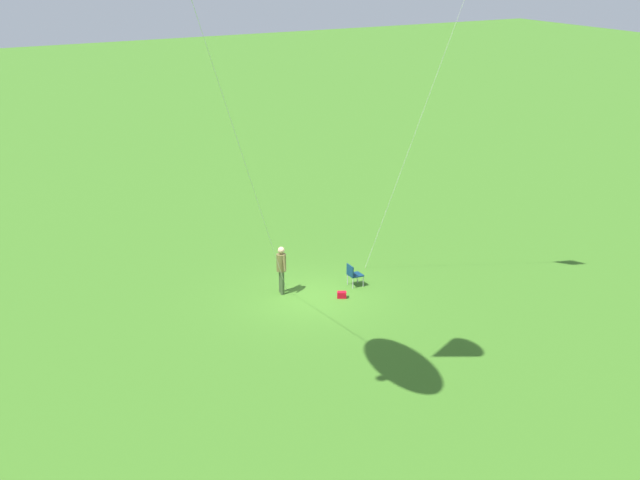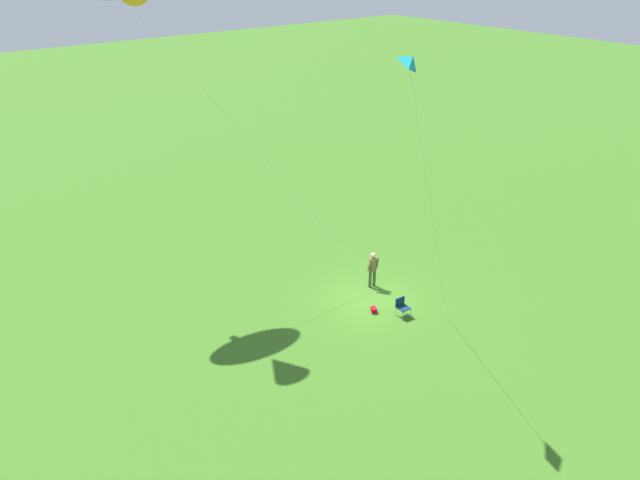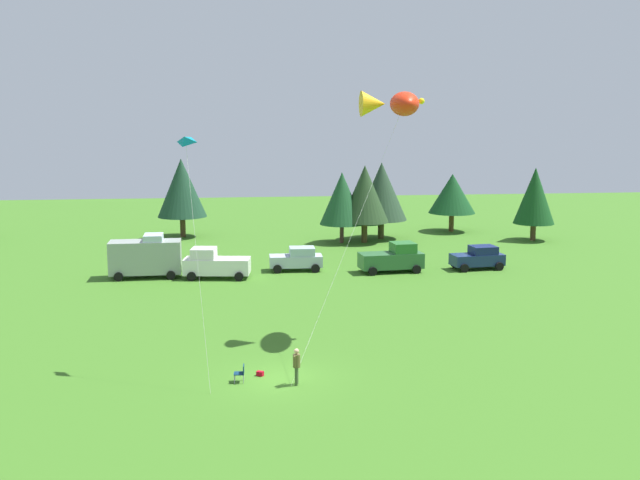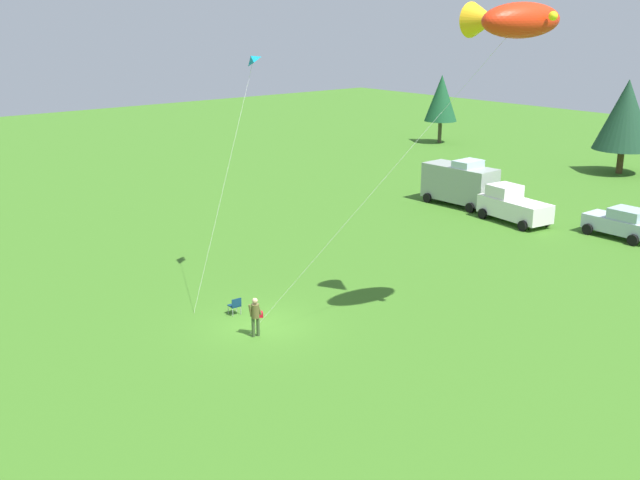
% 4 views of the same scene
% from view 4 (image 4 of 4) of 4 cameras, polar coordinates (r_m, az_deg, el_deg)
% --- Properties ---
extents(ground_plane, '(160.00, 160.00, 0.00)m').
position_cam_4_polar(ground_plane, '(33.36, -4.44, -6.52)').
color(ground_plane, '#3B7020').
extents(person_kite_flyer, '(0.41, 0.61, 1.74)m').
position_cam_4_polar(person_kite_flyer, '(31.94, -4.96, -5.64)').
color(person_kite_flyer, '#384D2A').
rests_on(person_kite_flyer, ground).
extents(folding_chair, '(0.51, 0.51, 0.82)m').
position_cam_4_polar(folding_chair, '(34.46, -6.47, -4.92)').
color(folding_chair, '#0E2E4A').
rests_on(folding_chair, ground).
extents(backpack_on_grass, '(0.39, 0.35, 0.22)m').
position_cam_4_polar(backpack_on_grass, '(34.28, -4.57, -5.67)').
color(backpack_on_grass, red).
rests_on(backpack_on_grass, ground).
extents(van_motorhome_grey, '(5.45, 2.71, 3.34)m').
position_cam_4_polar(van_motorhome_grey, '(54.67, 10.62, 4.33)').
color(van_motorhome_grey, '#95A196').
rests_on(van_motorhome_grey, ground).
extents(truck_white_pickup, '(5.22, 2.95, 2.34)m').
position_cam_4_polar(truck_white_pickup, '(50.99, 14.47, 2.56)').
color(truck_white_pickup, white).
rests_on(truck_white_pickup, ground).
extents(car_silver_compact, '(4.24, 2.28, 1.89)m').
position_cam_4_polar(car_silver_compact, '(49.45, 21.98, 1.24)').
color(car_silver_compact, '#ADBAC7').
rests_on(car_silver_compact, ground).
extents(kite_large_fish, '(8.22, 10.10, 13.68)m').
position_cam_4_polar(kite_large_fish, '(30.54, 14.42, 15.91)').
color(kite_large_fish, red).
rests_on(kite_large_fish, ground).
extents(kite_delta_teal, '(1.69, 4.87, 11.48)m').
position_cam_4_polar(kite_delta_teal, '(35.77, -5.32, 13.45)').
color(kite_delta_teal, '#0D869C').
rests_on(kite_delta_teal, ground).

